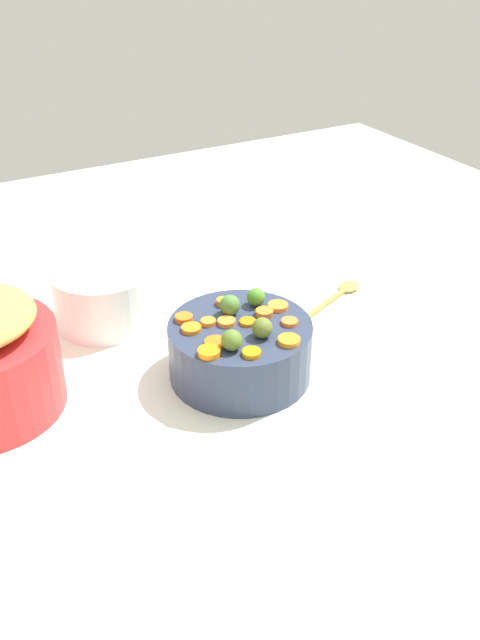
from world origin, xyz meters
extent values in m
cube|color=white|center=(0.00, 0.00, 0.01)|extent=(2.40, 2.40, 0.02)
cylinder|color=#2F3953|center=(-0.01, -0.03, 0.07)|extent=(0.26, 0.26, 0.11)
cylinder|color=orange|center=(-0.08, -0.06, 0.13)|extent=(0.05, 0.05, 0.01)
cylinder|color=orange|center=(-0.04, -0.12, 0.13)|extent=(0.04, 0.04, 0.01)
cylinder|color=orange|center=(0.06, -0.07, 0.13)|extent=(0.04, 0.04, 0.01)
cylinder|color=orange|center=(-0.03, -0.02, 0.13)|extent=(0.05, 0.05, 0.01)
cylinder|color=orange|center=(-0.06, 0.00, 0.13)|extent=(0.03, 0.03, 0.01)
cylinder|color=orange|center=(-0.01, 0.05, 0.13)|extent=(0.03, 0.03, 0.01)
cylinder|color=orange|center=(0.03, -0.12, 0.13)|extent=(0.05, 0.05, 0.01)
cylinder|color=orange|center=(-0.10, -0.09, 0.13)|extent=(0.05, 0.05, 0.01)
cylinder|color=orange|center=(0.04, -0.02, 0.13)|extent=(0.04, 0.04, 0.01)
cylinder|color=orange|center=(-0.09, 0.03, 0.13)|extent=(0.04, 0.04, 0.01)
cylinder|color=orange|center=(0.00, -0.03, 0.13)|extent=(0.04, 0.04, 0.01)
cylinder|color=orange|center=(0.07, -0.01, 0.13)|extent=(0.05, 0.05, 0.01)
cylinder|color=orange|center=(-0.10, -0.01, 0.13)|extent=(0.05, 0.05, 0.01)
sphere|color=#557629|center=(-0.06, -0.09, 0.14)|extent=(0.04, 0.04, 0.04)
sphere|color=#5D712A|center=(0.00, -0.08, 0.14)|extent=(0.04, 0.04, 0.04)
sphere|color=#478928|center=(0.04, 0.02, 0.14)|extent=(0.03, 0.03, 0.03)
sphere|color=#4D7D36|center=(-0.01, 0.01, 0.15)|extent=(0.04, 0.04, 0.04)
cube|color=#A88C46|center=(0.23, 0.08, 0.02)|extent=(0.22, 0.10, 0.01)
ellipsoid|color=#A88C46|center=(0.36, 0.14, 0.03)|extent=(0.07, 0.06, 0.01)
cylinder|color=white|center=(-0.16, 0.27, 0.08)|extent=(0.20, 0.20, 0.12)
camera|label=1|loc=(-0.51, -0.93, 0.76)|focal=38.65mm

